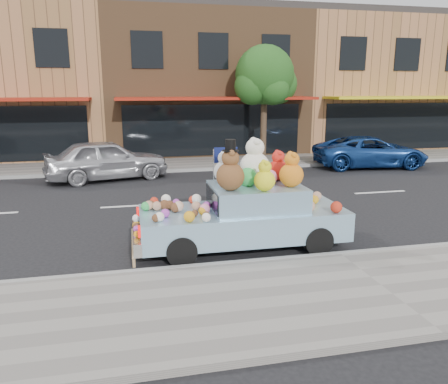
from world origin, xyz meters
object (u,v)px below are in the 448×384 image
object	(u,v)px
car_silver	(107,160)
art_car	(245,209)
street_tree	(265,80)
car_blue	(370,152)

from	to	relation	value
car_silver	art_car	bearing A→B (deg)	-172.68
car_silver	art_car	size ratio (longest dim) A/B	0.99
street_tree	car_blue	xyz separation A→B (m)	(4.16, -2.17, -3.03)
car_silver	art_car	distance (m)	8.58
car_blue	art_car	xyz separation A→B (m)	(-7.87, -8.30, 0.17)
car_silver	art_car	world-z (taller)	art_car
car_blue	art_car	size ratio (longest dim) A/B	1.06
car_blue	art_car	distance (m)	11.44
street_tree	car_blue	world-z (taller)	street_tree
street_tree	art_car	world-z (taller)	street_tree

